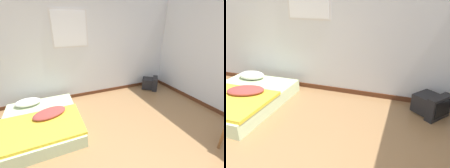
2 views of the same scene
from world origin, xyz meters
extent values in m
cube|color=silver|center=(0.00, 2.72, 1.30)|extent=(7.86, 0.06, 2.60)
cube|color=#562D19|center=(0.00, 2.68, 0.04)|extent=(7.86, 0.02, 0.09)
cube|color=beige|center=(-0.93, 1.64, 0.11)|extent=(1.39, 1.73, 0.23)
ellipsoid|color=silver|center=(-1.18, 2.27, 0.30)|extent=(0.53, 0.35, 0.14)
ellipsoid|color=#993D38|center=(-0.76, 1.60, 0.32)|extent=(0.70, 0.55, 0.11)
cube|color=black|center=(2.08, 2.41, 0.17)|extent=(0.47, 0.49, 0.29)
cube|color=black|center=(2.26, 2.27, 0.18)|extent=(0.39, 0.44, 0.37)
cube|color=black|center=(2.31, 2.23, 0.19)|extent=(0.24, 0.30, 0.26)
camera|label=1|loc=(-0.64, -1.10, 1.91)|focal=24.00mm
camera|label=2|loc=(1.75, -1.00, 1.82)|focal=35.00mm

